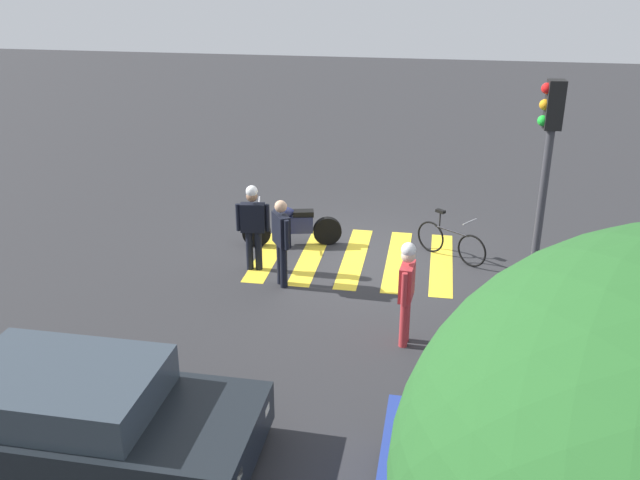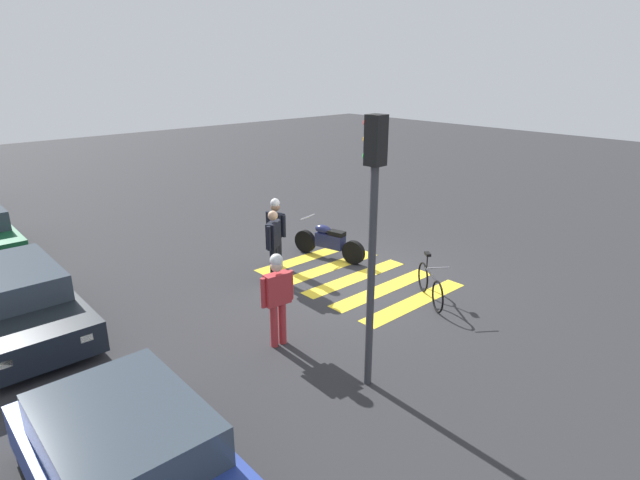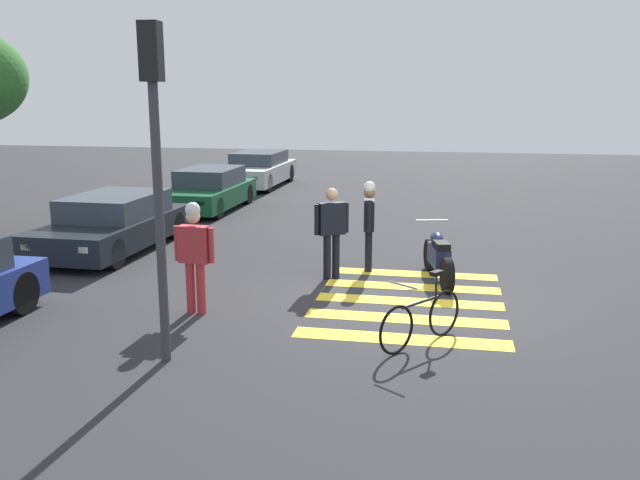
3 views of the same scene
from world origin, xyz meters
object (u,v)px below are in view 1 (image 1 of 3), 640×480
(car_blue_hatchback, at_px, (556,473))
(officer_by_motorcycle, at_px, (281,238))
(police_motorcycle, at_px, (292,225))
(leaning_bicycle, at_px, (450,242))
(pedestrian_bystander, at_px, (407,287))
(car_black_suv, at_px, (77,415))
(officer_on_foot, at_px, (253,222))
(traffic_light_pole, at_px, (544,176))

(car_blue_hatchback, bearing_deg, officer_by_motorcycle, -50.87)
(police_motorcycle, distance_m, leaning_bicycle, 3.38)
(pedestrian_bystander, relative_size, car_black_suv, 0.40)
(leaning_bicycle, xyz_separation_m, car_black_suv, (4.58, 6.97, 0.22))
(leaning_bicycle, height_order, officer_on_foot, officer_on_foot)
(pedestrian_bystander, bearing_deg, car_black_suv, 41.48)
(car_blue_hatchback, height_order, traffic_light_pole, traffic_light_pole)
(officer_on_foot, xyz_separation_m, traffic_light_pole, (-5.04, 2.05, 1.84))
(pedestrian_bystander, relative_size, car_blue_hatchback, 0.45)
(officer_by_motorcycle, height_order, car_blue_hatchback, officer_by_motorcycle)
(police_motorcycle, relative_size, car_black_suv, 0.48)
(police_motorcycle, height_order, car_black_suv, car_black_suv)
(traffic_light_pole, bearing_deg, pedestrian_bystander, 9.48)
(police_motorcycle, bearing_deg, car_blue_hatchback, 121.88)
(car_black_suv, bearing_deg, pedestrian_bystander, -138.52)
(officer_on_foot, xyz_separation_m, pedestrian_bystander, (-3.13, 2.36, 0.01))
(police_motorcycle, bearing_deg, leaning_bicycle, 177.30)
(car_black_suv, bearing_deg, officer_by_motorcycle, -105.50)
(car_blue_hatchback, xyz_separation_m, car_black_suv, (5.70, -0.09, -0.03))
(pedestrian_bystander, bearing_deg, leaning_bicycle, -101.60)
(car_blue_hatchback, bearing_deg, pedestrian_bystander, -62.14)
(officer_on_foot, relative_size, officer_by_motorcycle, 1.03)
(traffic_light_pole, bearing_deg, car_blue_hatchback, 89.03)
(pedestrian_bystander, relative_size, traffic_light_pole, 0.42)
(car_blue_hatchback, bearing_deg, car_black_suv, -0.86)
(pedestrian_bystander, xyz_separation_m, car_black_suv, (3.85, 3.41, -0.43))
(leaning_bicycle, bearing_deg, pedestrian_bystander, 78.40)
(officer_on_foot, bearing_deg, officer_by_motorcycle, 139.28)
(police_motorcycle, distance_m, traffic_light_pole, 6.17)
(pedestrian_bystander, height_order, car_black_suv, pedestrian_bystander)
(officer_on_foot, bearing_deg, leaning_bicycle, -162.76)
(pedestrian_bystander, bearing_deg, officer_on_foot, -37.05)
(police_motorcycle, xyz_separation_m, car_blue_hatchback, (-4.49, 7.21, 0.17))
(leaning_bicycle, relative_size, pedestrian_bystander, 0.79)
(car_blue_hatchback, height_order, car_black_suv, car_blue_hatchback)
(police_motorcycle, relative_size, officer_on_foot, 1.21)
(police_motorcycle, xyz_separation_m, car_black_suv, (1.21, 7.13, 0.14))
(officer_by_motorcycle, distance_m, car_blue_hatchback, 6.77)
(car_blue_hatchback, relative_size, car_black_suv, 0.89)
(pedestrian_bystander, xyz_separation_m, traffic_light_pole, (-1.91, -0.32, 1.83))
(officer_by_motorcycle, distance_m, pedestrian_bystander, 2.99)
(police_motorcycle, relative_size, traffic_light_pole, 0.50)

